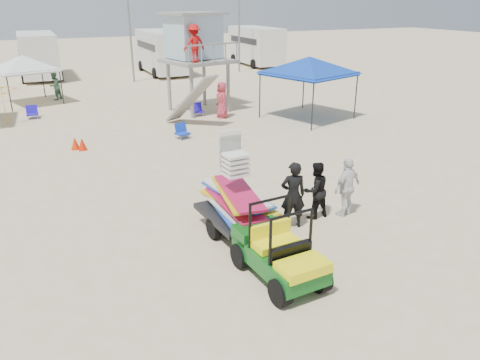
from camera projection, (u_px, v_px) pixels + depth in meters
name	position (u px, v px, depth m)	size (l,w,h in m)	color
ground	(278.00, 290.00, 9.66)	(140.00, 140.00, 0.00)	beige
utility_cart	(279.00, 247.00, 9.77)	(1.27, 2.29, 1.68)	#0D5316
surf_trailer	(234.00, 198.00, 11.68)	(1.56, 2.66, 2.37)	black
man_left	(293.00, 195.00, 12.03)	(0.66, 0.43, 1.80)	black
man_mid	(315.00, 190.00, 12.61)	(0.77, 0.60, 1.59)	black
man_right	(347.00, 187.00, 12.71)	(0.98, 0.41, 1.68)	silver
lifeguard_tower	(194.00, 40.00, 23.74)	(3.67, 3.67, 4.87)	gray
canopy_blue	(310.00, 60.00, 22.47)	(4.43, 4.43, 3.42)	black
canopy_white_c	(23.00, 58.00, 25.77)	(3.70, 3.70, 3.10)	black
umbrella_b	(5.00, 105.00, 21.86)	(2.07, 2.11, 1.90)	#F5AB15
cone_near	(82.00, 144.00, 18.49)	(0.34, 0.34, 0.50)	red
cone_far	(75.00, 143.00, 18.58)	(0.34, 0.34, 0.50)	red
beach_chair_a	(32.00, 112.00, 23.38)	(0.58, 0.62, 0.64)	#1D10B6
beach_chair_b	(182.00, 131.00, 20.08)	(0.65, 0.71, 0.64)	#1136B8
beach_chair_c	(197.00, 109.00, 23.92)	(0.55, 0.59, 0.64)	#2111B8
rv_mid_left	(38.00, 54.00, 34.57)	(2.65, 6.50, 3.25)	silver
rv_mid_right	(162.00, 50.00, 36.76)	(2.64, 7.00, 3.25)	silver
rv_far_right	(256.00, 44.00, 41.50)	(2.64, 6.60, 3.25)	silver
light_pole_left	(129.00, 23.00, 32.27)	(0.14, 0.14, 8.00)	slate
light_pole_right	(239.00, 20.00, 37.01)	(0.14, 0.14, 8.00)	slate
distant_beachgoers	(135.00, 93.00, 25.27)	(8.07, 9.16, 1.80)	#4D805E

